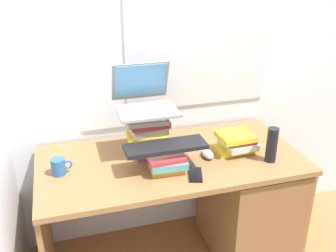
# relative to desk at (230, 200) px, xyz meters

# --- Properties ---
(wall_back) EXTENTS (6.00, 0.06, 2.60)m
(wall_back) POSITION_rel_desk_xyz_m (-0.36, 0.42, 0.90)
(wall_back) COLOR silver
(wall_back) RESTS_ON ground
(desk) EXTENTS (1.43, 0.71, 0.73)m
(desk) POSITION_rel_desk_xyz_m (0.00, 0.00, 0.00)
(desk) COLOR olive
(desk) RESTS_ON ground
(book_stack_tall) EXTENTS (0.24, 0.22, 0.25)m
(book_stack_tall) POSITION_rel_desk_xyz_m (-0.47, 0.12, 0.45)
(book_stack_tall) COLOR #8C338C
(book_stack_tall) RESTS_ON desk
(book_stack_keyboard_riser) EXTENTS (0.21, 0.21, 0.12)m
(book_stack_keyboard_riser) POSITION_rel_desk_xyz_m (-0.42, -0.07, 0.39)
(book_stack_keyboard_riser) COLOR orange
(book_stack_keyboard_riser) RESTS_ON desk
(book_stack_side) EXTENTS (0.24, 0.19, 0.11)m
(book_stack_side) POSITION_rel_desk_xyz_m (0.01, -0.00, 0.38)
(book_stack_side) COLOR yellow
(book_stack_side) RESTS_ON desk
(laptop) EXTENTS (0.32, 0.33, 0.24)m
(laptop) POSITION_rel_desk_xyz_m (-0.47, 0.19, 0.63)
(laptop) COLOR gray
(laptop) RESTS_ON book_stack_tall
(keyboard) EXTENTS (0.42, 0.14, 0.02)m
(keyboard) POSITION_rel_desk_xyz_m (-0.42, -0.07, 0.46)
(keyboard) COLOR black
(keyboard) RESTS_ON book_stack_keyboard_riser
(computer_mouse) EXTENTS (0.06, 0.10, 0.04)m
(computer_mouse) POSITION_rel_desk_xyz_m (-0.17, -0.02, 0.35)
(computer_mouse) COLOR #A5A8AD
(computer_mouse) RESTS_ON desk
(mug) EXTENTS (0.11, 0.07, 0.09)m
(mug) POSITION_rel_desk_xyz_m (-0.95, 0.03, 0.37)
(mug) COLOR #265999
(mug) RESTS_ON desk
(water_bottle) EXTENTS (0.06, 0.06, 0.19)m
(water_bottle) POSITION_rel_desk_xyz_m (0.14, -0.15, 0.42)
(water_bottle) COLOR black
(water_bottle) RESTS_ON desk
(cell_phone) EXTENTS (0.10, 0.15, 0.01)m
(cell_phone) POSITION_rel_desk_xyz_m (-0.30, -0.18, 0.33)
(cell_phone) COLOR black
(cell_phone) RESTS_ON desk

